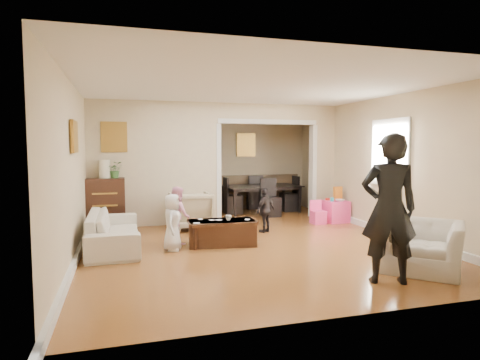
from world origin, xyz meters
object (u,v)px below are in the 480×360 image
object	(u,v)px
play_table	(335,211)
cyan_cup	(332,199)
coffee_cup	(228,218)
child_kneel_a	(172,222)
armchair_front	(421,246)
dresser	(105,204)
dining_table	(262,199)
adult_person	(389,209)
armchair_back	(191,210)
child_toddler	(266,210)
coffee_table	(222,232)
child_kneel_b	(178,215)
sofa	(114,230)
table_lamp	(105,169)

from	to	relation	value
play_table	cyan_cup	distance (m)	0.30
coffee_cup	child_kneel_a	size ratio (longest dim) A/B	0.11
armchair_front	dresser	xyz separation A→B (m)	(-4.15, 3.97, 0.19)
coffee_cup	play_table	size ratio (longest dim) A/B	0.20
armchair_front	dining_table	xyz separation A→B (m)	(-0.44, 5.21, 0.00)
coffee_cup	child_kneel_a	distance (m)	0.96
dining_table	child_kneel_a	xyz separation A→B (m)	(-2.63, -3.22, 0.12)
dresser	adult_person	world-z (taller)	adult_person
armchair_front	play_table	world-z (taller)	armchair_front
armchair_back	play_table	xyz separation A→B (m)	(3.17, -0.14, -0.14)
dresser	child_toddler	bearing A→B (deg)	-20.06
coffee_table	cyan_cup	distance (m)	3.09
dining_table	child_kneel_b	world-z (taller)	child_kneel_b
cyan_cup	sofa	bearing A→B (deg)	-167.30
adult_person	dresser	bearing A→B (deg)	-30.31
child_toddler	dresser	bearing A→B (deg)	-52.11
armchair_back	dresser	world-z (taller)	dresser
coffee_table	dining_table	xyz separation A→B (m)	(1.78, 3.07, 0.13)
adult_person	play_table	bearing A→B (deg)	-89.21
armchair_back	child_kneel_a	distance (m)	1.74
adult_person	child_kneel_b	distance (m)	3.53
cyan_cup	adult_person	world-z (taller)	adult_person
child_kneel_a	child_kneel_b	distance (m)	0.48
armchair_front	table_lamp	distance (m)	5.82
child_kneel_b	cyan_cup	bearing A→B (deg)	-85.97
dining_table	child_kneel_a	bearing A→B (deg)	-133.89
armchair_back	child_toddler	size ratio (longest dim) A/B	0.95
table_lamp	child_kneel_a	xyz separation A→B (m)	(1.08, -1.99, -0.76)
sofa	armchair_front	size ratio (longest dim) A/B	1.97
coffee_table	child_kneel_a	bearing A→B (deg)	-169.99
coffee_table	play_table	bearing A→B (deg)	25.15
coffee_cup	dining_table	world-z (taller)	dining_table
dining_table	child_toddler	xyz separation A→B (m)	(-0.73, -2.32, 0.09)
table_lamp	cyan_cup	bearing A→B (deg)	-6.45
armchair_front	coffee_cup	bearing A→B (deg)	179.55
dresser	coffee_cup	bearing A→B (deg)	-42.91
coffee_table	dining_table	size ratio (longest dim) A/B	0.58
coffee_cup	child_toddler	distance (m)	1.24
table_lamp	adult_person	size ratio (longest dim) A/B	0.20
dresser	child_kneel_a	distance (m)	2.27
sofa	adult_person	xyz separation A→B (m)	(3.24, -2.72, 0.62)
dresser	sofa	bearing A→B (deg)	-83.44
armchair_back	adult_person	world-z (taller)	adult_person
cyan_cup	child_kneel_a	distance (m)	3.92
table_lamp	child_kneel_b	size ratio (longest dim) A/B	0.37
coffee_cup	child_toddler	xyz separation A→B (m)	(0.95, 0.80, -0.03)
child_kneel_b	adult_person	bearing A→B (deg)	-153.44
sofa	armchair_front	xyz separation A→B (m)	(3.97, -2.42, 0.04)
sofa	table_lamp	xyz separation A→B (m)	(-0.18, 1.56, 0.92)
play_table	adult_person	size ratio (longest dim) A/B	0.27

